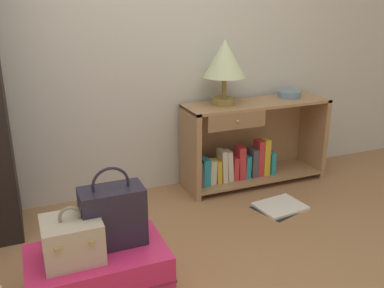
{
  "coord_description": "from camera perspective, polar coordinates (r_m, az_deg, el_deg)",
  "views": [
    {
      "loc": [
        -0.69,
        -1.5,
        1.42
      ],
      "look_at": [
        0.28,
        0.83,
        0.55
      ],
      "focal_mm": 39.71,
      "sensor_mm": 36.0,
      "label": 1
    }
  ],
  "objects": [
    {
      "name": "suitcase_large",
      "position": [
        2.24,
        -12.44,
        -16.69
      ],
      "size": [
        0.68,
        0.43,
        0.26
      ],
      "color": "#DB2860",
      "rests_on": "ground_plane"
    },
    {
      "name": "handbag",
      "position": [
        2.14,
        -10.58,
        -9.4
      ],
      "size": [
        0.31,
        0.17,
        0.41
      ],
      "color": "#231E2D",
      "rests_on": "suitcase_large"
    },
    {
      "name": "open_book_on_floor",
      "position": [
        3.13,
        11.76,
        -8.21
      ],
      "size": [
        0.41,
        0.36,
        0.02
      ],
      "color": "white",
      "rests_on": "ground_plane"
    },
    {
      "name": "back_wall",
      "position": [
        3.08,
        -10.07,
        16.52
      ],
      "size": [
        6.4,
        0.1,
        2.6
      ],
      "primitive_type": "cube",
      "color": "beige",
      "rests_on": "ground_plane"
    },
    {
      "name": "table_lamp",
      "position": [
        3.13,
        4.42,
        11.07
      ],
      "size": [
        0.31,
        0.31,
        0.48
      ],
      "color": "olive",
      "rests_on": "bookshelf"
    },
    {
      "name": "train_case",
      "position": [
        2.09,
        -15.78,
        -12.18
      ],
      "size": [
        0.27,
        0.25,
        0.27
      ],
      "color": "#B7A88E",
      "rests_on": "suitcase_large"
    },
    {
      "name": "bowl",
      "position": [
        3.51,
        12.93,
        6.56
      ],
      "size": [
        0.18,
        0.18,
        0.05
      ],
      "primitive_type": "cylinder",
      "color": "slate",
      "rests_on": "bookshelf"
    },
    {
      "name": "bookshelf",
      "position": [
        3.39,
        7.67,
        -0.13
      ],
      "size": [
        1.16,
        0.36,
        0.67
      ],
      "color": "#A37A51",
      "rests_on": "ground_plane"
    }
  ]
}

